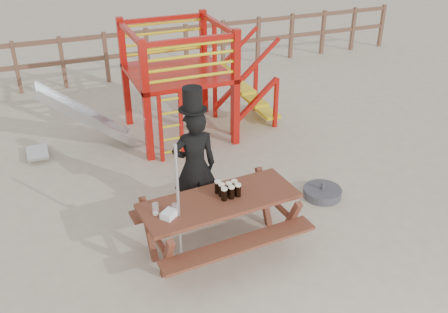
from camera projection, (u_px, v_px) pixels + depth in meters
ground at (251, 245)px, 6.57m from camera, size 60.00×60.00×0.00m
back_fence at (127, 49)px, 11.91m from camera, size 15.09×0.09×1.20m
playground_fort at (174, 80)px, 9.01m from camera, size 4.71×1.84×2.10m
picnic_table at (220, 218)px, 6.28m from camera, size 2.06×1.49×0.76m
man_with_hat at (195, 164)px, 6.70m from camera, size 0.64×0.45×1.96m
metal_pole at (179, 209)px, 5.80m from camera, size 0.04×0.04×1.70m
parasol_base at (322, 192)px, 7.57m from camera, size 0.58×0.58×0.25m
paper_bag at (169, 214)px, 5.79m from camera, size 0.23×0.22×0.08m
stout_pints at (228, 190)px, 6.18m from camera, size 0.28×0.26×0.17m
empty_glasses at (165, 210)px, 5.82m from camera, size 0.29×0.18×0.15m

